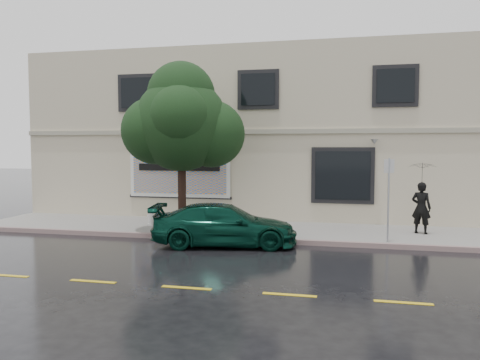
% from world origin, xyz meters
% --- Properties ---
extents(ground, '(90.00, 90.00, 0.00)m').
position_xyz_m(ground, '(0.00, 0.00, 0.00)').
color(ground, black).
rests_on(ground, ground).
extents(sidewalk, '(20.00, 3.50, 0.15)m').
position_xyz_m(sidewalk, '(0.00, 3.25, 0.07)').
color(sidewalk, gray).
rests_on(sidewalk, ground).
extents(curb, '(20.00, 0.18, 0.16)m').
position_xyz_m(curb, '(0.00, 1.50, 0.07)').
color(curb, gray).
rests_on(curb, ground).
extents(road_marking, '(19.00, 0.12, 0.01)m').
position_xyz_m(road_marking, '(0.00, -3.50, 0.01)').
color(road_marking, gold).
rests_on(road_marking, ground).
extents(building, '(20.00, 8.12, 7.00)m').
position_xyz_m(building, '(0.00, 9.00, 3.50)').
color(building, beige).
rests_on(building, ground).
extents(billboard, '(4.30, 0.16, 2.20)m').
position_xyz_m(billboard, '(-3.20, 4.92, 2.05)').
color(billboard, white).
rests_on(billboard, ground).
extents(car, '(4.66, 2.67, 1.28)m').
position_xyz_m(car, '(-0.29, 0.87, 0.64)').
color(car, '#083024').
rests_on(car, ground).
extents(pedestrian, '(0.73, 0.62, 1.71)m').
position_xyz_m(pedestrian, '(5.75, 3.43, 1.01)').
color(pedestrian, black).
rests_on(pedestrian, sidewalk).
extents(umbrella, '(1.15, 1.15, 0.69)m').
position_xyz_m(umbrella, '(5.75, 3.43, 2.20)').
color(umbrella, black).
rests_on(umbrella, pedestrian).
extents(street_tree, '(3.16, 3.16, 5.20)m').
position_xyz_m(street_tree, '(-2.12, 2.20, 3.75)').
color(street_tree, '#301C15').
rests_on(street_tree, sidewalk).
extents(fire_hydrant, '(0.29, 0.27, 0.70)m').
position_xyz_m(fire_hydrant, '(-3.60, 3.00, 0.49)').
color(fire_hydrant, silver).
rests_on(fire_hydrant, sidewalk).
extents(sign_pole, '(0.30, 0.11, 2.53)m').
position_xyz_m(sign_pole, '(4.55, 1.70, 1.68)').
color(sign_pole, '#A0A2A8').
rests_on(sign_pole, sidewalk).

